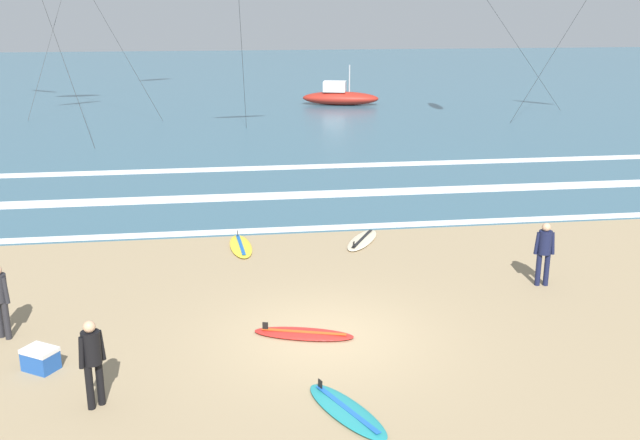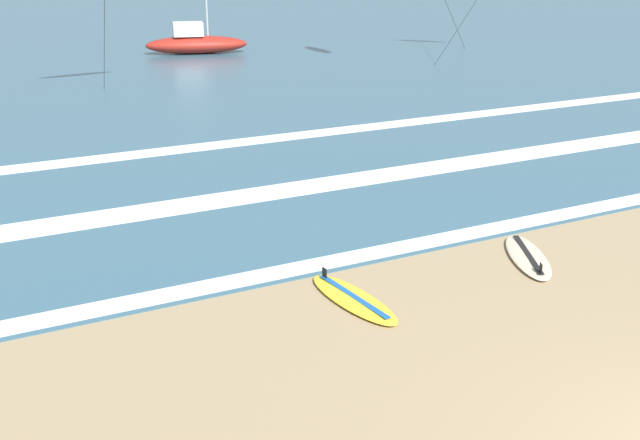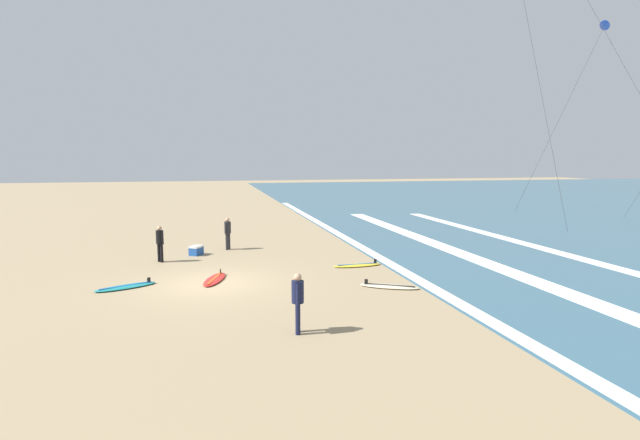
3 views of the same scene
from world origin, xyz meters
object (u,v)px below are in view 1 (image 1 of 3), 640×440
Objects in this scene: surfer_left_near at (0,295)px; surfboard_left_pile at (304,334)px; offshore_boat at (340,97)px; surfer_mid_group at (544,248)px; surfer_left_far at (92,356)px; surfboard_right_spare at (347,411)px; surfboard_near_water at (241,246)px; cooler_box at (40,359)px; surfboard_foreground_flat at (362,240)px.

surfboard_left_pile is (6.14, -0.77, -0.91)m from surfer_left_near.
surfer_left_near is 0.29× the size of offshore_boat.
offshore_boat is (0.55, 33.44, -0.40)m from surfer_mid_group.
surfer_left_far is 39.14m from offshore_boat.
surfboard_near_water is (-1.47, 8.98, 0.00)m from surfboard_right_spare.
surfboard_near_water is (5.04, 5.15, -0.91)m from surfer_left_near.
surfer_mid_group is at bearing 18.21° from surfboard_left_pile.
surfer_left_far is at bearing 169.02° from surfboard_right_spare.
surfboard_right_spare is (6.50, -3.83, -0.91)m from surfer_left_near.
surfer_left_near is 0.75× the size of surfboard_near_water.
surfboard_left_pile is at bearing 96.85° from surfboard_right_spare.
surfer_left_far is 1.00× the size of surfer_mid_group.
cooler_box is at bearing 157.02° from surfboard_right_spare.
surfer_mid_group is at bearing -28.37° from surfboard_near_water.
surfboard_foreground_flat is 0.98× the size of surfboard_left_pile.
surfer_left_near and surfer_mid_group have the same top height.
cooler_box is at bearing -108.00° from offshore_boat.
cooler_box is (-5.46, 2.31, 0.18)m from surfboard_right_spare.
surfboard_foreground_flat and surfboard_near_water have the same top height.
surfboard_right_spare is 39.03m from offshore_boat.
surfer_left_far is 2.08m from cooler_box.
surfer_mid_group is (9.97, 4.26, 0.00)m from surfer_left_far.
surfboard_left_pile is 36.08m from offshore_boat.
offshore_boat is at bearing 81.79° from surfboard_foreground_flat.
surfboard_near_water is at bearing -179.00° from surfboard_foreground_flat.
cooler_box is (-11.21, -2.77, -0.74)m from surfer_mid_group.
offshore_boat is 38.07m from cooler_box.
surfer_left_near reaches higher than surfboard_left_pile.
surfboard_foreground_flat and surfboard_left_pile have the same top height.
surfboard_right_spare is 1.01× the size of surfboard_near_water.
surfer_left_near reaches higher than surfboard_near_water.
surfboard_foreground_flat is 29.79m from offshore_boat.
surfer_left_near is 6.25m from surfboard_left_pile.
surfer_left_far and surfer_mid_group have the same top height.
surfer_mid_group reaches higher than surfboard_foreground_flat.
surfer_left_far reaches higher than cooler_box.
surfer_mid_group reaches higher than surfboard_left_pile.
offshore_boat is at bearing 72.00° from cooler_box.
offshore_boat is at bearing 74.41° from surfer_left_far.
surfboard_foreground_flat is (8.56, 5.21, -0.91)m from surfer_left_near.
surfer_left_far reaches higher than surfboard_left_pile.
surfboard_right_spare is (-5.75, -5.08, -0.91)m from surfer_mid_group.
surfboard_left_pile is 2.88× the size of cooler_box.
surfer_left_far is 3.78m from surfer_left_near.
surfer_mid_group is 0.74× the size of surfboard_right_spare.
offshore_boat reaches higher than surfboard_right_spare.
surfer_left_near is (-2.29, 3.01, 0.00)m from surfer_left_far.
surfboard_right_spare is at bearing -30.50° from surfer_left_near.
surfboard_foreground_flat is at bearing 133.06° from surfer_mid_group.
surfboard_right_spare is 2.84× the size of cooler_box.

